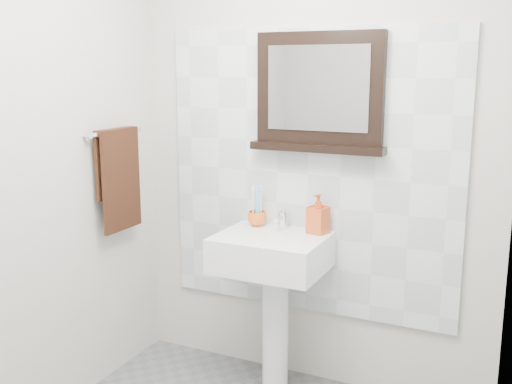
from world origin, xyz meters
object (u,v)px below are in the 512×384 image
Objects in this scene: pedestal_sink at (272,269)px; framed_mirror at (319,95)px; soap_dispenser at (318,214)px; toothbrush_cup at (257,219)px; hand_towel at (119,171)px.

framed_mirror reaches higher than pedestal_sink.
soap_dispenser is at bearing 34.09° from pedestal_sink.
hand_towel is at bearing -155.99° from toothbrush_cup.
toothbrush_cup is at bearing 138.55° from pedestal_sink.
pedestal_sink is 0.30m from toothbrush_cup.
soap_dispenser is 1.09m from hand_towel.
toothbrush_cup is (-0.15, 0.13, 0.22)m from pedestal_sink.
toothbrush_cup is 0.48× the size of soap_dispenser.
soap_dispenser reaches higher than toothbrush_cup.
pedestal_sink is 0.92m from framed_mirror.
soap_dispenser is (0.20, 0.13, 0.29)m from pedestal_sink.
soap_dispenser is at bearing 16.40° from hand_towel.
toothbrush_cup is 0.18× the size of hand_towel.
toothbrush_cup is 0.14× the size of framed_mirror.
hand_towel is (-0.68, -0.30, 0.26)m from toothbrush_cup.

